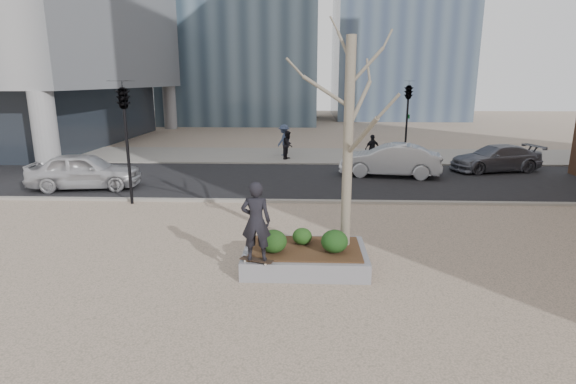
{
  "coord_description": "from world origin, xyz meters",
  "views": [
    {
      "loc": [
        1.0,
        -10.38,
        4.48
      ],
      "look_at": [
        0.5,
        2.0,
        1.4
      ],
      "focal_mm": 28.0,
      "sensor_mm": 36.0,
      "label": 1
    }
  ],
  "objects_px": {
    "skateboard": "(257,261)",
    "skateboarder": "(256,221)",
    "police_car": "(85,171)",
    "planter": "(305,258)"
  },
  "relations": [
    {
      "from": "planter",
      "to": "skateboarder",
      "type": "bearing_deg",
      "value": -141.34
    },
    {
      "from": "planter",
      "to": "police_car",
      "type": "bearing_deg",
      "value": 139.98
    },
    {
      "from": "skateboarder",
      "to": "police_car",
      "type": "distance_m",
      "value": 12.0
    },
    {
      "from": "skateboard",
      "to": "police_car",
      "type": "distance_m",
      "value": 11.99
    },
    {
      "from": "planter",
      "to": "police_car",
      "type": "height_order",
      "value": "police_car"
    },
    {
      "from": "planter",
      "to": "skateboarder",
      "type": "distance_m",
      "value": 1.86
    },
    {
      "from": "skateboard",
      "to": "skateboarder",
      "type": "xyz_separation_m",
      "value": [
        0.0,
        -0.0,
        0.95
      ]
    },
    {
      "from": "planter",
      "to": "skateboard",
      "type": "xyz_separation_m",
      "value": [
        -1.1,
        -0.88,
        0.26
      ]
    },
    {
      "from": "skateboarder",
      "to": "skateboard",
      "type": "bearing_deg",
      "value": -89.83
    },
    {
      "from": "skateboard",
      "to": "planter",
      "type": "bearing_deg",
      "value": 58.5
    }
  ]
}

